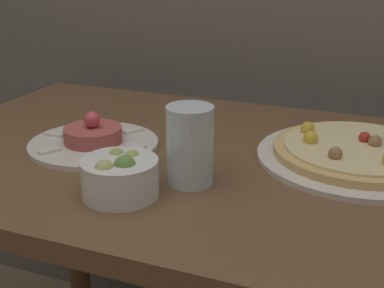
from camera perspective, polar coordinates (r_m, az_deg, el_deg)
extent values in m
cube|color=brown|center=(0.99, 0.54, -2.01)|extent=(1.11, 0.71, 0.03)
cylinder|color=brown|center=(1.60, -12.35, -8.04)|extent=(0.06, 0.06, 0.72)
cylinder|color=silver|center=(1.00, 17.31, -1.39)|extent=(0.36, 0.36, 0.01)
cylinder|color=#DBB26B|center=(0.99, 17.38, -0.75)|extent=(0.30, 0.30, 0.01)
cylinder|color=beige|center=(0.99, 17.44, -0.24)|extent=(0.26, 0.26, 0.00)
sphere|color=gold|center=(1.03, 12.24, 1.63)|extent=(0.03, 0.03, 0.03)
sphere|color=#997047|center=(0.99, 18.94, 0.26)|extent=(0.02, 0.02, 0.02)
sphere|color=#997047|center=(0.92, 15.03, -1.01)|extent=(0.02, 0.02, 0.02)
sphere|color=gold|center=(0.98, 12.53, 0.63)|extent=(0.03, 0.03, 0.03)
sphere|color=#B22D23|center=(1.01, 17.93, 0.65)|extent=(0.02, 0.02, 0.02)
cylinder|color=silver|center=(1.03, -10.44, -0.02)|extent=(0.24, 0.24, 0.01)
cylinder|color=#B2514C|center=(1.02, -10.51, 0.99)|extent=(0.11, 0.11, 0.03)
sphere|color=#DB4C5B|center=(1.01, -10.62, 2.57)|extent=(0.03, 0.03, 0.03)
cube|color=white|center=(0.99, -6.10, -0.26)|extent=(0.04, 0.02, 0.01)
cube|color=white|center=(1.07, -6.29, 1.42)|extent=(0.03, 0.04, 0.01)
cube|color=white|center=(1.11, -10.33, 1.96)|extent=(0.03, 0.04, 0.01)
cube|color=white|center=(1.08, -14.48, 1.00)|extent=(0.04, 0.02, 0.01)
cube|color=white|center=(0.99, -14.97, -0.70)|extent=(0.03, 0.04, 0.01)
cube|color=white|center=(0.95, -10.64, -1.44)|extent=(0.03, 0.04, 0.01)
cylinder|color=white|center=(0.82, -7.68, -3.58)|extent=(0.12, 0.12, 0.06)
sphere|color=#668E42|center=(0.79, -7.18, -2.36)|extent=(0.03, 0.03, 0.03)
sphere|color=#A3B25B|center=(0.84, -8.07, -1.24)|extent=(0.03, 0.03, 0.03)
sphere|color=#B7BC70|center=(0.79, -9.33, -2.69)|extent=(0.03, 0.03, 0.03)
sphere|color=#A3B25B|center=(0.83, -6.43, -1.44)|extent=(0.02, 0.02, 0.02)
cylinder|color=silver|center=(0.84, -0.21, -0.14)|extent=(0.08, 0.08, 0.13)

